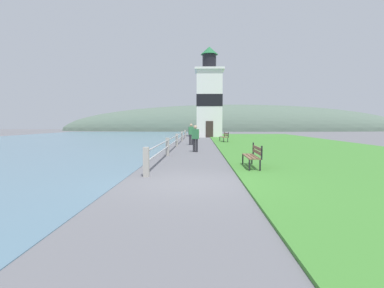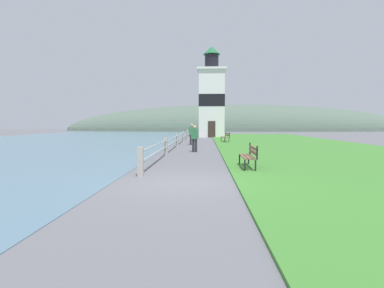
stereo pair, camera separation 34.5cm
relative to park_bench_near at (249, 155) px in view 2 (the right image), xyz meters
name	(u,v)px [view 2 (the right image)]	position (x,y,z in m)	size (l,w,h in m)	color
ground_plane	(182,183)	(-2.33, -2.84, -0.54)	(160.00, 160.00, 0.00)	slate
grass_verge	(292,145)	(5.20, 12.55, -0.51)	(12.00, 46.15, 0.06)	#428433
water_strip	(26,144)	(-16.35, 12.55, -0.53)	(24.00, 73.85, 0.01)	slate
seawall_railing	(177,139)	(-3.75, 10.74, 0.03)	(0.18, 25.33, 0.96)	#A8A399
park_bench_near	(249,155)	(0.00, 0.00, 0.00)	(0.49, 1.84, 0.94)	brown
park_bench_midway	(226,136)	(0.21, 15.92, 0.00)	(0.70, 1.83, 0.94)	brown
lighthouse	(211,99)	(-0.89, 26.63, 4.29)	(3.60, 3.60, 11.26)	white
person_strolling	(192,133)	(-2.73, 12.47, 0.38)	(0.45, 0.31, 1.69)	#28282D
person_by_railing	(195,138)	(-2.31, 6.59, 0.33)	(0.44, 0.34, 1.61)	#28282D
distant_hillside	(237,131)	(5.67, 57.93, -0.54)	(80.00, 16.00, 12.00)	#566B5B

